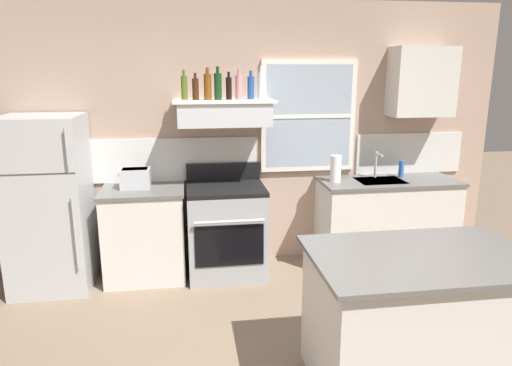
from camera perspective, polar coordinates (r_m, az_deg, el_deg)
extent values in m
cube|color=tan|center=(4.82, -1.24, 5.81)|extent=(5.40, 0.06, 2.70)
cube|color=silver|center=(4.81, -14.89, 2.67)|extent=(2.50, 0.02, 0.44)
cube|color=silver|center=(5.35, 18.36, 3.52)|extent=(1.20, 0.02, 0.44)
cube|color=white|center=(4.88, 6.50, 8.18)|extent=(1.00, 0.04, 1.15)
cube|color=#9EADBC|center=(4.86, 6.55, 8.16)|extent=(0.90, 0.01, 1.05)
cube|color=white|center=(4.86, 6.57, 8.16)|extent=(0.90, 0.02, 0.04)
cube|color=#B7BABC|center=(4.69, -24.22, -2.35)|extent=(0.70, 0.68, 1.63)
cube|color=#333333|center=(4.29, -25.87, 0.97)|extent=(0.69, 0.00, 0.01)
cylinder|color=#A5A8AD|center=(4.33, -21.44, -5.76)|extent=(0.02, 0.02, 0.64)
cylinder|color=#A5A8AD|center=(4.15, -22.35, 4.13)|extent=(0.02, 0.02, 0.32)
cube|color=silver|center=(4.70, -13.51, -6.23)|extent=(0.76, 0.60, 0.88)
cube|color=#605E5B|center=(4.57, -13.83, -0.86)|extent=(0.79, 0.63, 0.03)
cube|color=silver|center=(4.59, -14.65, 0.57)|extent=(0.28, 0.20, 0.19)
cube|color=black|center=(4.57, -14.72, 1.65)|extent=(0.24, 0.16, 0.01)
cube|color=black|center=(4.60, -16.47, 0.92)|extent=(0.02, 0.03, 0.02)
cube|color=#9EA0A5|center=(4.66, -3.66, -6.11)|extent=(0.76, 0.64, 0.87)
cube|color=black|center=(4.53, -3.75, -0.69)|extent=(0.76, 0.64, 0.04)
cube|color=black|center=(4.78, -4.06, 1.45)|extent=(0.76, 0.06, 0.18)
cube|color=black|center=(4.36, -3.28, -7.74)|extent=(0.65, 0.01, 0.40)
cylinder|color=silver|center=(4.25, -3.28, -4.78)|extent=(0.65, 0.03, 0.03)
cube|color=silver|center=(4.50, -4.00, 8.54)|extent=(0.88, 0.48, 0.22)
cube|color=#262628|center=(4.29, -3.74, 7.20)|extent=(0.75, 0.02, 0.04)
cube|color=white|center=(4.49, -4.03, 10.09)|extent=(0.96, 0.52, 0.02)
cylinder|color=#4C601E|center=(4.49, -8.85, 11.53)|extent=(0.06, 0.06, 0.22)
cylinder|color=#4C601E|center=(4.48, -8.92, 13.30)|extent=(0.03, 0.03, 0.06)
cylinder|color=#381E0F|center=(4.43, -7.47, 11.41)|extent=(0.06, 0.06, 0.20)
cylinder|color=#381E0F|center=(4.43, -7.52, 13.01)|extent=(0.03, 0.03, 0.05)
cylinder|color=brown|center=(4.43, -5.98, 11.70)|extent=(0.07, 0.07, 0.24)
cylinder|color=brown|center=(4.43, -6.03, 13.63)|extent=(0.03, 0.03, 0.06)
cylinder|color=#143819|center=(4.43, -4.72, 11.78)|extent=(0.07, 0.07, 0.24)
cylinder|color=#143819|center=(4.43, -4.76, 13.76)|extent=(0.03, 0.03, 0.06)
cylinder|color=black|center=(4.46, -3.38, 11.56)|extent=(0.06, 0.06, 0.21)
cylinder|color=black|center=(4.46, -3.40, 13.22)|extent=(0.02, 0.02, 0.05)
cylinder|color=#C67F84|center=(4.47, -2.11, 11.70)|extent=(0.07, 0.07, 0.22)
cylinder|color=#C67F84|center=(4.47, -2.12, 13.50)|extent=(0.03, 0.03, 0.06)
cylinder|color=#1E478C|center=(4.51, -0.65, 11.66)|extent=(0.07, 0.07, 0.21)
cylinder|color=#1E478C|center=(4.50, -0.65, 13.37)|extent=(0.03, 0.03, 0.05)
cylinder|color=silver|center=(4.50, 0.62, 11.89)|extent=(0.06, 0.06, 0.25)
cylinder|color=silver|center=(4.50, 0.62, 13.88)|extent=(0.03, 0.03, 0.06)
cube|color=silver|center=(5.12, 15.70, -4.73)|extent=(1.40, 0.60, 0.88)
cube|color=#605E5B|center=(4.99, 16.04, 0.23)|extent=(1.43, 0.63, 0.03)
cube|color=#B7BABC|center=(4.93, 15.08, 0.24)|extent=(0.48, 0.36, 0.01)
cylinder|color=silver|center=(5.03, 14.56, 2.23)|extent=(0.03, 0.03, 0.28)
cylinder|color=silver|center=(4.93, 15.00, 3.40)|extent=(0.02, 0.16, 0.02)
cylinder|color=white|center=(4.75, 9.81, 1.75)|extent=(0.11, 0.11, 0.27)
cylinder|color=blue|center=(5.13, 17.49, 1.70)|extent=(0.06, 0.06, 0.18)
cube|color=silver|center=(3.27, 19.29, -15.95)|extent=(1.32, 0.82, 0.88)
cube|color=#605E5B|center=(3.08, 19.97, -8.55)|extent=(1.40, 0.90, 0.03)
cube|color=silver|center=(5.15, 19.77, 11.67)|extent=(0.64, 0.32, 0.70)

